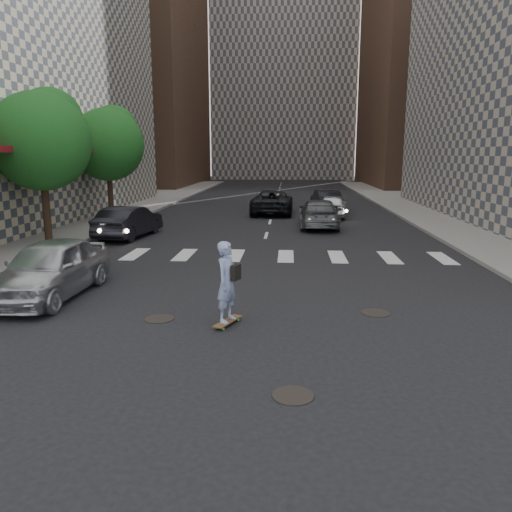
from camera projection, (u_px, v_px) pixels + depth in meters
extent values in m
plane|color=black|center=(236.00, 339.00, 10.75)|extent=(160.00, 160.00, 0.00)
cube|color=gray|center=(39.00, 217.00, 31.21)|extent=(13.00, 80.00, 0.15)
cube|color=maroon|center=(8.00, 149.00, 20.37)|extent=(1.60, 14.00, 0.25)
cube|color=black|center=(505.00, 196.00, 23.31)|extent=(0.30, 18.00, 4.00)
cube|color=brown|center=(121.00, 22.00, 61.78)|extent=(18.00, 24.00, 40.00)
cube|color=brown|center=(449.00, 34.00, 59.60)|extent=(18.00, 24.00, 36.00)
cube|color=#ADA08E|center=(285.00, 30.00, 82.17)|extent=(22.00, 20.00, 48.00)
cylinder|color=#382619|center=(46.00, 209.00, 21.80)|extent=(0.32, 0.32, 2.80)
sphere|color=#1C541E|center=(41.00, 141.00, 21.22)|extent=(4.20, 4.20, 4.20)
sphere|color=#1C541E|center=(50.00, 120.00, 21.61)|extent=(2.80, 2.80, 2.80)
cylinder|color=#382619|center=(111.00, 195.00, 29.62)|extent=(0.32, 0.32, 2.80)
sphere|color=#1C541E|center=(108.00, 145.00, 29.04)|extent=(4.20, 4.20, 4.20)
sphere|color=#1C541E|center=(114.00, 129.00, 29.43)|extent=(2.80, 2.80, 2.80)
cylinder|color=black|center=(293.00, 395.00, 8.22)|extent=(0.70, 0.70, 0.02)
cylinder|color=black|center=(159.00, 319.00, 12.04)|extent=(0.70, 0.70, 0.02)
cylinder|color=black|center=(376.00, 313.00, 12.49)|extent=(0.70, 0.70, 0.02)
cube|color=brown|center=(228.00, 321.00, 11.62)|extent=(0.61, 1.01, 0.02)
cylinder|color=green|center=(217.00, 328.00, 11.36)|extent=(0.06, 0.07, 0.07)
cylinder|color=green|center=(223.00, 329.00, 11.28)|extent=(0.06, 0.07, 0.07)
cylinder|color=green|center=(232.00, 319.00, 11.98)|extent=(0.06, 0.07, 0.07)
cylinder|color=green|center=(238.00, 320.00, 11.90)|extent=(0.06, 0.07, 0.07)
imported|color=#849BC0|center=(227.00, 282.00, 11.43)|extent=(0.68, 0.81, 1.88)
cube|color=black|center=(236.00, 272.00, 11.34)|extent=(0.22, 0.33, 0.35)
imported|color=#BBBDC2|center=(50.00, 268.00, 13.82)|extent=(2.08, 4.81, 1.62)
imported|color=black|center=(129.00, 222.00, 23.72)|extent=(2.20, 4.76, 1.51)
imported|color=#505357|center=(319.00, 213.00, 27.00)|extent=(2.20, 5.26, 1.52)
imported|color=black|center=(272.00, 202.00, 33.09)|extent=(2.74, 5.75, 1.58)
imported|color=silver|center=(333.00, 206.00, 31.24)|extent=(2.18, 4.43, 1.45)
imported|color=black|center=(326.00, 200.00, 34.99)|extent=(2.04, 4.65, 1.49)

